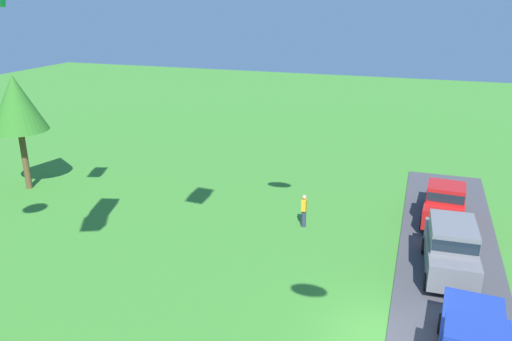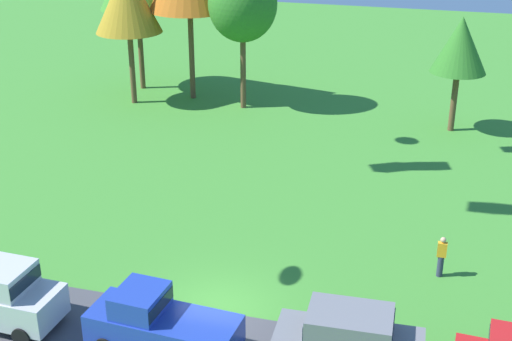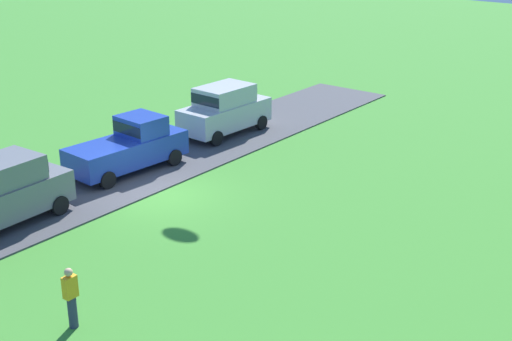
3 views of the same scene
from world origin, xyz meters
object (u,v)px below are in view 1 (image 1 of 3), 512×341
at_px(car_suv_by_flagpole, 451,246).
at_px(tree_right_of_center, 16,104).
at_px(car_pickup_mid_row, 445,202).
at_px(person_on_lawn, 304,211).

distance_m(car_suv_by_flagpole, tree_right_of_center, 24.30).
height_order(car_pickup_mid_row, person_on_lawn, car_pickup_mid_row).
bearing_deg(tree_right_of_center, person_on_lawn, -89.81).
height_order(car_pickup_mid_row, tree_right_of_center, tree_right_of_center).
distance_m(person_on_lawn, tree_right_of_center, 17.60).
xyz_separation_m(person_on_lawn, tree_right_of_center, (-0.06, 17.07, 4.31)).
height_order(car_suv_by_flagpole, car_pickup_mid_row, car_suv_by_flagpole).
xyz_separation_m(car_suv_by_flagpole, car_pickup_mid_row, (5.44, 0.11, -0.19)).
relative_size(car_pickup_mid_row, person_on_lawn, 2.98).
height_order(car_suv_by_flagpole, tree_right_of_center, tree_right_of_center).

